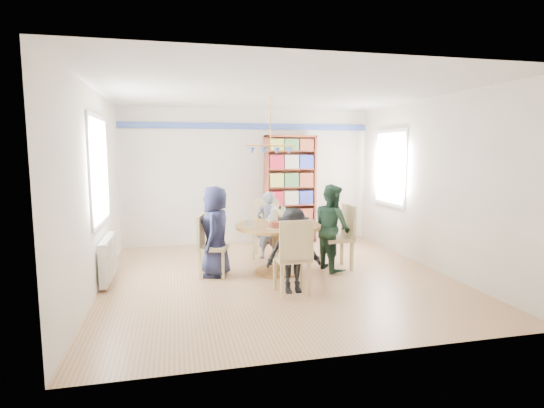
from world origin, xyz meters
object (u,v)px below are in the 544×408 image
object	(u,v)px
person_left	(215,231)
radiator	(108,258)
chair_near	(294,254)
person_near	(294,251)
bookshelf	(290,190)
person_right	(332,227)
dining_table	(278,237)
chair_far	(266,225)
chair_right	(341,234)
chair_left	(208,243)
person_far	(268,225)

from	to	relation	value
person_left	radiator	bearing A→B (deg)	-76.41
chair_near	person_near	world-z (taller)	person_near
bookshelf	person_right	bearing A→B (deg)	-86.95
dining_table	bookshelf	size ratio (longest dim) A/B	0.60
chair_far	person_left	world-z (taller)	person_left
person_right	bookshelf	distance (m)	2.14
radiator	bookshelf	size ratio (longest dim) A/B	0.46
chair_right	person_right	size ratio (longest dim) A/B	0.75
dining_table	chair_far	world-z (taller)	chair_far
chair_left	person_near	size ratio (longest dim) A/B	0.82
chair_right	chair_near	xyz separation A→B (m)	(-1.09, -1.07, -0.01)
chair_right	bookshelf	size ratio (longest dim) A/B	0.47
chair_right	bookshelf	xyz separation A→B (m)	(-0.28, 2.08, 0.51)
radiator	chair_left	world-z (taller)	chair_left
person_left	bookshelf	xyz separation A→B (m)	(1.71, 2.05, 0.39)
dining_table	chair_near	bearing A→B (deg)	-92.54
chair_left	chair_near	size ratio (longest dim) A/B	0.92
chair_near	person_left	bearing A→B (deg)	129.35
radiator	dining_table	bearing A→B (deg)	-1.28
chair_left	chair_right	distance (m)	2.10
person_near	person_left	bearing A→B (deg)	134.14
person_left	chair_left	bearing A→B (deg)	-74.31
chair_left	chair_near	bearing A→B (deg)	-47.32
person_left	person_near	world-z (taller)	person_left
person_left	person_far	distance (m)	1.31
dining_table	person_far	size ratio (longest dim) A/B	1.11
chair_right	person_near	distance (m)	1.43
chair_left	person_right	distance (m)	1.94
chair_near	person_far	size ratio (longest dim) A/B	0.86
radiator	chair_right	distance (m)	3.53
chair_far	person_right	xyz separation A→B (m)	(0.84, -1.06, 0.12)
chair_left	person_near	xyz separation A→B (m)	(1.04, -0.99, 0.06)
dining_table	bookshelf	distance (m)	2.29
dining_table	chair_far	xyz separation A→B (m)	(0.03, 1.06, 0.00)
radiator	chair_right	world-z (taller)	chair_right
person_left	person_right	size ratio (longest dim) A/B	1.00
radiator	dining_table	xyz separation A→B (m)	(2.48, -0.06, 0.21)
chair_far	person_near	bearing A→B (deg)	-91.46
person_right	bookshelf	size ratio (longest dim) A/B	0.62
radiator	chair_far	size ratio (longest dim) A/B	0.98
chair_right	radiator	bearing A→B (deg)	179.33
chair_far	bookshelf	size ratio (longest dim) A/B	0.47
radiator	person_left	world-z (taller)	person_left
bookshelf	dining_table	bearing A→B (deg)	-110.00
chair_right	person_near	xyz separation A→B (m)	(-1.06, -0.96, 0.00)
chair_left	person_left	distance (m)	0.20
chair_far	person_right	distance (m)	1.36
chair_far	chair_near	world-z (taller)	chair_far
chair_right	person_right	world-z (taller)	person_right
person_right	person_far	xyz separation A→B (m)	(-0.84, 0.90, -0.09)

